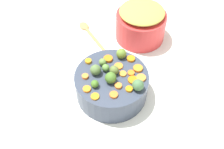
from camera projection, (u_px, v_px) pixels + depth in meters
tabletop at (105, 102)px, 1.03m from camera, size 2.40×2.40×0.02m
serving_bowl_carrots at (112, 85)px, 1.00m from camera, size 0.28×0.28×0.11m
metal_pot at (140, 26)px, 1.21m from camera, size 0.23×0.23×0.13m
stuffing_mound at (142, 12)px, 1.15m from camera, size 0.21×0.21×0.04m
carrot_slice_0 at (88, 61)px, 1.00m from camera, size 0.04×0.04×0.01m
carrot_slice_1 at (129, 89)px, 0.92m from camera, size 0.03×0.03×0.01m
carrot_slice_2 at (131, 59)px, 1.01m from camera, size 0.05×0.05×0.01m
carrot_slice_3 at (138, 68)px, 0.98m from camera, size 0.04×0.04×0.01m
carrot_slice_4 at (114, 95)px, 0.90m from camera, size 0.04×0.04×0.01m
carrot_slice_5 at (141, 78)px, 0.95m from camera, size 0.05×0.05×0.01m
carrot_slice_6 at (119, 66)px, 0.99m from camera, size 0.05×0.05×0.01m
carrot_slice_7 at (87, 89)px, 0.92m from camera, size 0.04×0.04×0.01m
carrot_slice_8 at (131, 73)px, 0.97m from camera, size 0.04×0.04×0.01m
carrot_slice_9 at (85, 76)px, 0.95m from camera, size 0.03×0.03×0.01m
carrot_slice_10 at (108, 59)px, 1.01m from camera, size 0.04×0.04×0.01m
carrot_slice_11 at (95, 96)px, 0.90m from camera, size 0.04×0.04×0.01m
carrot_slice_12 at (123, 74)px, 0.96m from camera, size 0.04×0.04×0.01m
carrot_slice_13 at (118, 86)px, 0.92m from camera, size 0.03×0.03×0.01m
carrot_slice_14 at (133, 80)px, 0.94m from camera, size 0.04×0.04×0.01m
brussels_sprout_0 at (111, 78)px, 0.93m from camera, size 0.04×0.04×0.04m
brussels_sprout_1 at (103, 62)px, 0.99m from camera, size 0.03×0.03×0.03m
brussels_sprout_2 at (106, 68)px, 0.97m from camera, size 0.03×0.03×0.03m
brussels_sprout_3 at (138, 85)px, 0.91m from camera, size 0.04×0.04×0.04m
brussels_sprout_4 at (95, 84)px, 0.92m from camera, size 0.03×0.03×0.03m
brussels_sprout_5 at (114, 70)px, 0.95m from camera, size 0.04×0.04×0.04m
brussels_sprout_6 at (96, 70)px, 0.95m from camera, size 0.04×0.04×0.04m
brussels_sprout_7 at (121, 54)px, 1.01m from camera, size 0.04×0.04×0.04m
wooden_spoon at (91, 34)px, 1.27m from camera, size 0.31×0.15×0.01m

